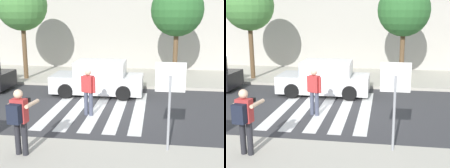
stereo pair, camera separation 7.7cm
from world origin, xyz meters
TOP-DOWN VIEW (x-y plane):
  - ground_plane at (0.00, 0.00)m, footprint 120.00×120.00m
  - sidewalk_far at (0.00, 6.00)m, footprint 60.00×4.80m
  - building_facade_far at (0.00, 10.40)m, footprint 56.00×4.00m
  - crosswalk_stripe_0 at (-1.60, 0.20)m, footprint 0.44×5.20m
  - crosswalk_stripe_1 at (-0.80, 0.20)m, footprint 0.44×5.20m
  - crosswalk_stripe_2 at (0.00, 0.20)m, footprint 0.44×5.20m
  - crosswalk_stripe_3 at (0.80, 0.20)m, footprint 0.44×5.20m
  - crosswalk_stripe_4 at (1.60, 0.20)m, footprint 0.44×5.20m
  - stop_sign at (2.57, -3.51)m, footprint 0.76×0.08m
  - photographer_with_backpack at (-1.14, -4.35)m, footprint 0.65×0.89m
  - pedestrian_crossing at (-0.20, -0.65)m, footprint 0.56×0.34m
  - parked_car_white at (-0.39, 2.30)m, footprint 4.10×1.92m
  - street_tree_west at (-4.84, 4.56)m, footprint 2.63×2.63m
  - street_tree_center at (3.13, 4.68)m, footprint 2.59×2.59m

SIDE VIEW (x-z plane):
  - ground_plane at x=0.00m, z-range 0.00..0.00m
  - crosswalk_stripe_0 at x=-1.60m, z-range 0.00..0.01m
  - crosswalk_stripe_1 at x=-0.80m, z-range 0.00..0.01m
  - crosswalk_stripe_2 at x=0.00m, z-range 0.00..0.01m
  - crosswalk_stripe_3 at x=0.80m, z-range 0.00..0.01m
  - crosswalk_stripe_4 at x=1.60m, z-range 0.00..0.01m
  - sidewalk_far at x=0.00m, z-range 0.00..0.14m
  - parked_car_white at x=-0.39m, z-range -0.05..1.50m
  - pedestrian_crossing at x=-0.20m, z-range 0.11..1.84m
  - photographer_with_backpack at x=-1.14m, z-range 0.31..2.03m
  - stop_sign at x=2.57m, z-range 0.67..3.02m
  - building_facade_far at x=0.00m, z-range 0.00..6.55m
  - street_tree_center at x=3.13m, z-range 1.29..6.23m
  - street_tree_west at x=-4.84m, z-range 1.40..6.60m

